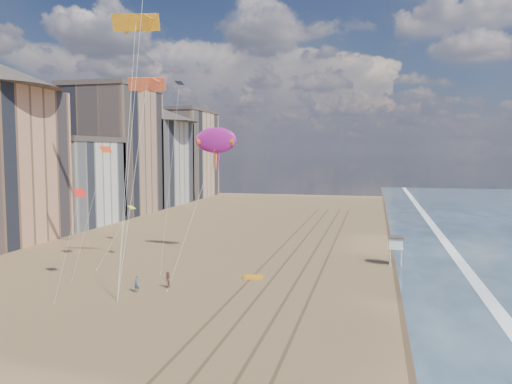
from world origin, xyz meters
TOP-DOWN VIEW (x-y plane):
  - ground at (0.00, 0.00)m, footprint 260.00×260.00m
  - wet_sand at (19.00, 40.00)m, footprint 260.00×260.00m
  - foam at (23.20, 40.00)m, footprint 260.00×260.00m
  - tracks at (2.55, 30.00)m, footprint 7.68×120.00m
  - buildings at (-45.73, 65.59)m, footprint 34.72×131.35m
  - lifeguard_stand at (14.91, 32.97)m, footprint 2.03×2.03m
  - grounded_kite at (-0.99, 22.61)m, footprint 2.47×1.88m
  - show_kite at (-8.69, 33.01)m, footprint 5.09×9.50m
  - kite_flyer_a at (-11.10, 14.31)m, footprint 0.68×0.47m
  - kite_flyer_b at (-8.76, 16.59)m, footprint 1.04×1.07m
  - small_kites at (-17.65, 23.88)m, footprint 8.77×16.64m

SIDE VIEW (x-z plane):
  - ground at x=0.00m, z-range 0.00..0.00m
  - wet_sand at x=19.00m, z-range 0.00..0.00m
  - foam at x=23.20m, z-range 0.00..0.00m
  - tracks at x=2.55m, z-range 0.00..0.01m
  - grounded_kite at x=-0.99m, z-range 0.00..0.25m
  - kite_flyer_b at x=-8.76m, z-range 0.00..1.74m
  - kite_flyer_a at x=-11.10m, z-range 0.00..1.78m
  - lifeguard_stand at x=14.91m, z-range 0.99..4.66m
  - buildings at x=-45.73m, z-range -0.95..28.05m
  - small_kites at x=-17.65m, z-range 5.82..22.65m
  - show_kite at x=-8.69m, z-range 4.19..27.27m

